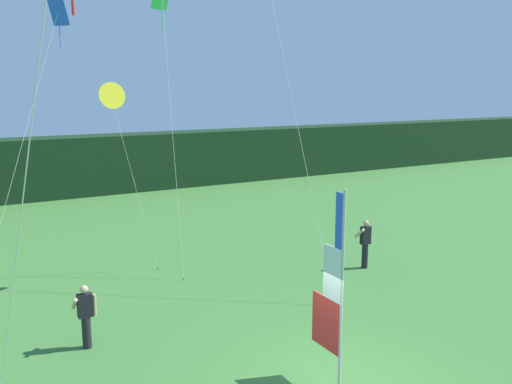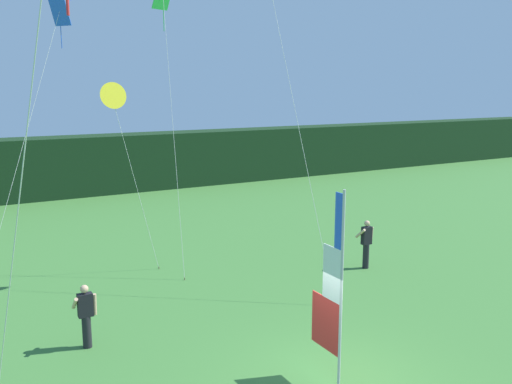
# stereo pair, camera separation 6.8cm
# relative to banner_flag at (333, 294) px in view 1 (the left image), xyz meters

# --- Properties ---
(distant_treeline) EXTENTS (80.00, 2.40, 3.45)m
(distant_treeline) POSITION_rel_banner_flag_xyz_m (0.11, 24.60, -0.37)
(distant_treeline) COLOR black
(distant_treeline) RESTS_ON ground
(banner_flag) EXTENTS (0.06, 1.03, 4.37)m
(banner_flag) POSITION_rel_banner_flag_xyz_m (0.00, 0.00, 0.00)
(banner_flag) COLOR #B7B7BC
(banner_flag) RESTS_ON ground
(person_near_banner) EXTENTS (0.55, 0.48, 1.73)m
(person_near_banner) POSITION_rel_banner_flag_xyz_m (5.84, 5.77, -1.17)
(person_near_banner) COLOR black
(person_near_banner) RESTS_ON ground
(person_mid_field) EXTENTS (0.55, 0.48, 1.62)m
(person_mid_field) POSITION_rel_banner_flag_xyz_m (-4.16, 4.40, -1.23)
(person_mid_field) COLOR black
(person_mid_field) RESTS_ON ground
(kite_blue_diamond_1) EXTENTS (3.57, 2.62, 9.16)m
(kite_blue_diamond_1) POSITION_rel_banner_flag_xyz_m (-3.37, 10.46, 6.12)
(kite_blue_diamond_1) COLOR brown
(kite_blue_diamond_1) RESTS_ON ground
(kite_green_diamond_2) EXTENTS (0.87, 2.84, 9.89)m
(kite_green_diamond_2) POSITION_rel_banner_flag_xyz_m (0.18, 10.11, 6.87)
(kite_green_diamond_2) COLOR brown
(kite_green_diamond_2) RESTS_ON ground
(kite_yellow_delta_4) EXTENTS (1.70, 0.86, 6.49)m
(kite_yellow_delta_4) POSITION_rel_banner_flag_xyz_m (-1.84, 9.81, 3.91)
(kite_yellow_delta_4) COLOR brown
(kite_yellow_delta_4) RESTS_ON ground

